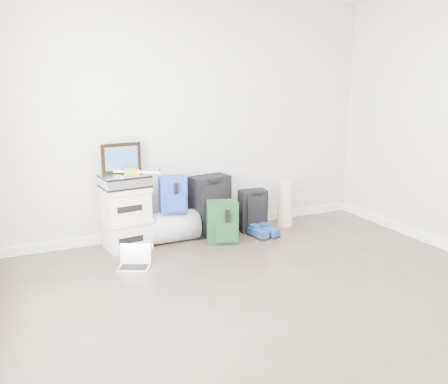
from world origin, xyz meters
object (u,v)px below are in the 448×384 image
laptop (135,262)px  large_suitcase (210,205)px  duffel_bag (173,226)px  boxes_stack (126,218)px  carry_on (253,211)px  briefcase (125,181)px

laptop → large_suitcase: bearing=55.9°
duffel_bag → boxes_stack: bearing=179.0°
duffel_bag → large_suitcase: large_suitcase is taller
duffel_bag → carry_on: 0.99m
boxes_stack → large_suitcase: bearing=-4.2°
laptop → briefcase: bearing=109.3°
briefcase → duffel_bag: 0.77m
boxes_stack → carry_on: boxes_stack is taller
briefcase → laptop: 0.89m
large_suitcase → carry_on: large_suitcase is taller
briefcase → carry_on: (1.50, -0.06, -0.49)m
briefcase → laptop: briefcase is taller
duffel_bag → laptop: 0.81m
carry_on → boxes_stack: bearing=-177.0°
briefcase → large_suitcase: (0.99, 0.04, -0.39)m
duffel_bag → carry_on: (0.99, -0.05, 0.08)m
large_suitcase → carry_on: (0.51, -0.10, -0.10)m
briefcase → large_suitcase: bearing=-4.2°
boxes_stack → carry_on: (1.50, -0.06, -0.09)m
briefcase → laptop: size_ratio=1.31×
boxes_stack → large_suitcase: (0.99, 0.04, 0.01)m
boxes_stack → duffel_bag: bearing=-7.9°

